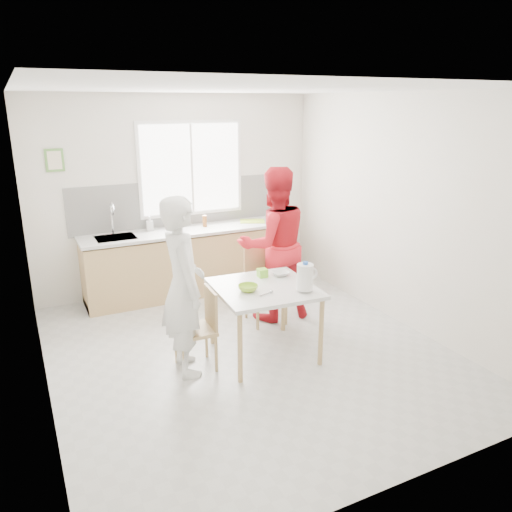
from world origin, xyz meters
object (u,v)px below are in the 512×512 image
at_px(bowl_green, 248,288).
at_px(milk_jug, 305,277).
at_px(wine_bottle_a, 177,218).
at_px(person_white, 183,287).
at_px(bowl_white, 280,273).
at_px(wine_bottle_b, 178,218).
at_px(chair_left, 201,325).
at_px(dining_table, 264,294).
at_px(person_red, 274,245).
at_px(chair_far, 264,280).

xyz_separation_m(bowl_green, milk_jug, (0.51, -0.26, 0.12)).
bearing_deg(wine_bottle_a, person_white, -106.42).
bearing_deg(wine_bottle_a, bowl_white, -73.45).
relative_size(milk_jug, wine_bottle_b, 0.97).
bearing_deg(milk_jug, chair_left, 164.55).
bearing_deg(milk_jug, wine_bottle_a, 106.51).
relative_size(dining_table, person_white, 0.60).
bearing_deg(person_red, wine_bottle_b, -56.19).
bearing_deg(dining_table, milk_jug, -44.45).
bearing_deg(wine_bottle_a, person_red, -58.57).
xyz_separation_m(bowl_white, wine_bottle_b, (-0.54, 1.91, 0.28)).
relative_size(chair_far, wine_bottle_b, 3.11).
distance_m(bowl_green, bowl_white, 0.58).
bearing_deg(bowl_green, dining_table, 10.35).
bearing_deg(chair_far, dining_table, -113.10).
bearing_deg(wine_bottle_a, wine_bottle_b, 63.21).
relative_size(chair_left, wine_bottle_b, 2.74).
height_order(person_red, wine_bottle_a, person_red).
xyz_separation_m(person_red, bowl_white, (-0.23, -0.58, -0.15)).
relative_size(dining_table, person_red, 0.56).
height_order(chair_far, bowl_green, chair_far).
relative_size(chair_left, milk_jug, 2.83).
xyz_separation_m(chair_far, bowl_white, (-0.09, -0.57, 0.27)).
bearing_deg(chair_far, person_red, 10.55).
bearing_deg(bowl_white, milk_jug, -91.04).
relative_size(person_red, bowl_green, 9.29).
bearing_deg(person_white, bowl_white, -77.73).
height_order(person_white, milk_jug, person_white).
relative_size(person_white, wine_bottle_a, 5.54).
bearing_deg(person_red, person_white, 32.24).
bearing_deg(chair_far, wine_bottle_a, 119.86).
height_order(chair_far, wine_bottle_a, wine_bottle_a).
distance_m(person_white, bowl_white, 1.18).
bearing_deg(dining_table, bowl_white, 36.12).
distance_m(chair_far, bowl_green, 1.07).
height_order(chair_far, wine_bottle_b, wine_bottle_b).
xyz_separation_m(chair_far, wine_bottle_a, (-0.64, 1.31, 0.57)).
bearing_deg(chair_far, bowl_green, -122.28).
relative_size(person_white, person_red, 0.95).
distance_m(wine_bottle_a, wine_bottle_b, 0.04).
xyz_separation_m(milk_jug, wine_bottle_b, (-0.53, 2.44, 0.15)).
bearing_deg(bowl_white, wine_bottle_a, 106.55).
distance_m(bowl_green, milk_jug, 0.59).
height_order(chair_far, person_red, person_red).
bearing_deg(dining_table, bowl_green, -169.65).
relative_size(dining_table, chair_left, 1.28).
height_order(milk_jug, wine_bottle_a, wine_bottle_a).
height_order(person_white, bowl_green, person_white).
distance_m(dining_table, milk_jug, 0.49).
distance_m(chair_left, chair_far, 1.32).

